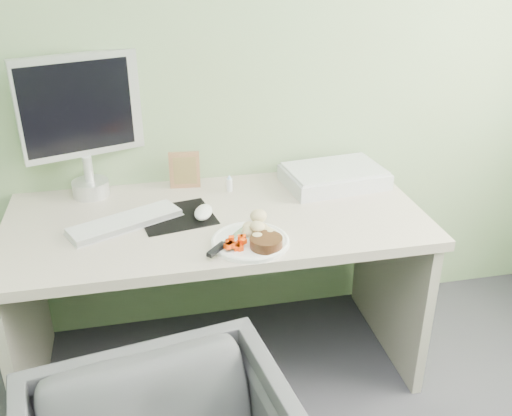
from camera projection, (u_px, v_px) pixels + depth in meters
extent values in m
plane|color=#7BA070|center=(197.00, 34.00, 2.25)|extent=(3.50, 0.00, 3.50)
cube|color=beige|center=(216.00, 220.00, 2.20)|extent=(1.60, 0.75, 0.04)
cube|color=#9D9686|center=(26.00, 322.00, 2.22)|extent=(0.04, 0.70, 0.69)
cube|color=#9D9686|center=(390.00, 277.00, 2.51)|extent=(0.04, 0.70, 0.69)
cylinder|color=white|center=(250.00, 242.00, 2.00)|extent=(0.28, 0.28, 0.01)
cylinder|color=black|center=(266.00, 242.00, 1.94)|extent=(0.14, 0.14, 0.04)
ellipsoid|color=tan|center=(258.00, 228.00, 2.01)|extent=(0.12, 0.09, 0.06)
cube|color=#F63A05|center=(236.00, 241.00, 1.94)|extent=(0.08, 0.08, 0.05)
cube|color=silver|center=(236.00, 235.00, 2.01)|extent=(0.11, 0.12, 0.01)
cube|color=black|center=(216.00, 249.00, 1.91)|extent=(0.08, 0.08, 0.02)
cube|color=black|center=(177.00, 216.00, 2.18)|extent=(0.31, 0.28, 0.00)
cube|color=white|center=(125.00, 221.00, 2.12)|extent=(0.43, 0.29, 0.02)
ellipsoid|color=white|center=(203.00, 212.00, 2.17)|extent=(0.10, 0.13, 0.04)
cube|color=#A5724D|center=(185.00, 170.00, 2.40)|extent=(0.13, 0.03, 0.16)
cylinder|color=white|center=(229.00, 185.00, 2.39)|extent=(0.03, 0.03, 0.06)
cone|color=#91B8E9|center=(229.00, 177.00, 2.37)|extent=(0.02, 0.02, 0.02)
cube|color=silver|center=(334.00, 177.00, 2.45)|extent=(0.45, 0.32, 0.06)
cylinder|color=silver|center=(91.00, 188.00, 2.35)|extent=(0.15, 0.15, 0.06)
cylinder|color=silver|center=(88.00, 169.00, 2.31)|extent=(0.04, 0.04, 0.11)
cube|color=silver|center=(80.00, 106.00, 2.22)|extent=(0.47, 0.19, 0.40)
cube|color=black|center=(80.00, 108.00, 2.20)|extent=(0.41, 0.14, 0.35)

